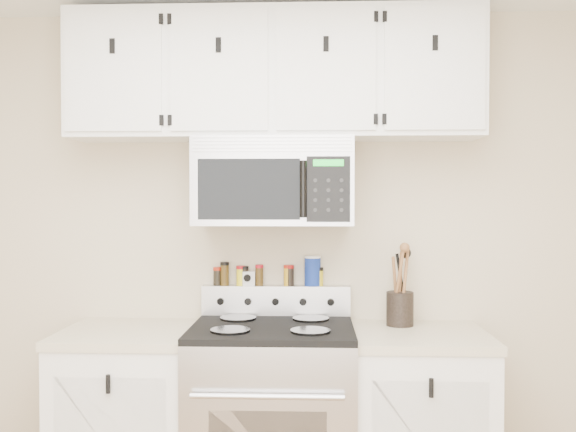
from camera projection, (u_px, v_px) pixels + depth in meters
The scene contains 17 objects.
back_wall at pixel (276, 256), 3.33m from camera, with size 3.50×0.01×2.50m, color #C6B594.
range at pixel (273, 423), 3.03m from camera, with size 0.76×0.65×1.10m.
base_cabinet_left at pixel (130, 424), 3.08m from camera, with size 0.64×0.62×0.92m.
base_cabinet_right at pixel (419, 428), 3.03m from camera, with size 0.64×0.62×0.92m.
microwave at pixel (274, 182), 3.13m from camera, with size 0.76×0.44×0.42m.
upper_cabinets at pixel (274, 76), 3.14m from camera, with size 2.00×0.35×0.62m.
utensil_crock at pixel (400, 306), 3.16m from camera, with size 0.13×0.13×0.39m.
kitchen_timer at pixel (248, 278), 3.30m from camera, with size 0.06×0.05×0.07m, color white.
salt_canister at pixel (313, 271), 3.29m from camera, with size 0.08×0.08×0.15m.
spice_jar_0 at pixel (217, 276), 3.31m from camera, with size 0.04×0.04×0.09m.
spice_jar_1 at pixel (225, 274), 3.31m from camera, with size 0.05×0.05×0.12m.
spice_jar_2 at pixel (241, 275), 3.30m from camera, with size 0.05×0.05×0.10m.
spice_jar_3 at pixel (244, 276), 3.30m from camera, with size 0.04×0.04×0.10m.
spice_jar_4 at pixel (259, 275), 3.30m from camera, with size 0.04×0.04×0.11m.
spice_jar_5 at pixel (288, 275), 3.29m from camera, with size 0.04×0.04×0.11m.
spice_jar_6 at pixel (290, 275), 3.29m from camera, with size 0.04×0.04×0.11m.
spice_jar_7 at pixel (319, 277), 3.29m from camera, with size 0.04×0.04×0.09m.
Camera 1 is at (0.20, -1.57, 1.54)m, focal length 40.00 mm.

